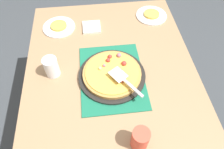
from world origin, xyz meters
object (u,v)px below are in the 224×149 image
object	(u,v)px
pizza_pan	(112,75)
plate_far_right	(151,15)
served_slice_left	(59,26)
pizza	(112,73)
served_slice_right	(152,14)
cup_near	(51,67)
cup_far	(140,139)
plate_near_left	(59,27)
napkin_stack	(92,27)
pizza_server	(124,80)

from	to	relation	value
pizza_pan	plate_far_right	xyz separation A→B (m)	(-0.51, 0.35, -0.01)
served_slice_left	pizza	bearing A→B (deg)	34.71
served_slice_right	cup_near	bearing A→B (deg)	-56.51
pizza	cup_far	distance (m)	0.41
plate_far_right	served_slice_right	size ratio (longest dim) A/B	2.00
plate_near_left	plate_far_right	size ratio (longest dim) A/B	1.00
cup_near	napkin_stack	world-z (taller)	cup_near
pizza_pan	napkin_stack	world-z (taller)	pizza_pan
served_slice_left	cup_near	distance (m)	0.40
plate_far_right	served_slice_left	world-z (taller)	served_slice_left
pizza	plate_near_left	bearing A→B (deg)	-145.29
plate_near_left	pizza_server	world-z (taller)	pizza_server
cup_near	pizza_server	bearing A→B (deg)	69.94
plate_far_right	napkin_stack	world-z (taller)	napkin_stack
cup_near	cup_far	world-z (taller)	same
plate_near_left	cup_far	distance (m)	0.95
pizza_pan	plate_near_left	size ratio (longest dim) A/B	1.73
served_slice_right	cup_near	size ratio (longest dim) A/B	0.92
served_slice_left	cup_near	bearing A→B (deg)	-2.52
pizza	served_slice_right	xyz separation A→B (m)	(-0.51, 0.35, -0.02)
cup_near	cup_far	size ratio (longest dim) A/B	1.00
plate_near_left	cup_near	world-z (taller)	cup_near
plate_far_right	served_slice_right	distance (m)	0.01
plate_far_right	cup_far	size ratio (longest dim) A/B	1.83
pizza_pan	pizza	distance (m)	0.02
pizza_server	cup_far	bearing A→B (deg)	4.43
served_slice_right	napkin_stack	xyz separation A→B (m)	(0.08, -0.44, -0.01)
pizza_pan	served_slice_right	world-z (taller)	served_slice_right
served_slice_left	pizza_server	size ratio (longest dim) A/B	0.51
cup_far	pizza_server	distance (m)	0.32
served_slice_right	napkin_stack	bearing A→B (deg)	-79.51
pizza_pan	cup_far	distance (m)	0.41
pizza	cup_near	size ratio (longest dim) A/B	2.75
served_slice_left	served_slice_right	bearing A→B (deg)	94.45
served_slice_left	cup_far	size ratio (longest dim) A/B	0.92
pizza	pizza_server	distance (m)	0.11
served_slice_left	pizza_pan	bearing A→B (deg)	34.48
pizza	plate_far_right	bearing A→B (deg)	145.88
plate_far_right	cup_far	bearing A→B (deg)	-16.35
served_slice_left	napkin_stack	world-z (taller)	served_slice_left
pizza_server	served_slice_right	bearing A→B (deg)	153.81
pizza_pan	served_slice_right	distance (m)	0.62
pizza_server	napkin_stack	world-z (taller)	pizza_server
pizza	plate_far_right	distance (m)	0.62
cup_near	napkin_stack	xyz separation A→B (m)	(-0.37, 0.24, -0.05)
served_slice_right	cup_far	bearing A→B (deg)	-16.35
plate_far_right	napkin_stack	bearing A→B (deg)	-79.51
pizza_pan	plate_near_left	distance (m)	0.56
cup_near	pizza	bearing A→B (deg)	79.91
plate_far_right	napkin_stack	size ratio (longest dim) A/B	1.83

